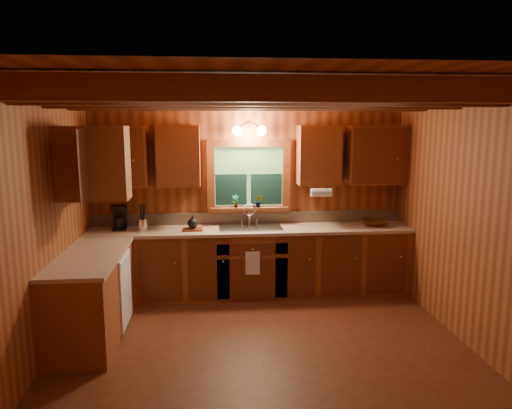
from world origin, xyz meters
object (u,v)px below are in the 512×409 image
object	(u,v)px
wicker_basket	(374,222)
cutting_board	(193,229)
sink	(250,231)
coffee_maker	(119,217)

from	to	relation	value
wicker_basket	cutting_board	bearing A→B (deg)	-178.59
sink	coffee_maker	xyz separation A→B (m)	(-1.70, 0.09, 0.20)
cutting_board	wicker_basket	bearing A→B (deg)	1.11
sink	coffee_maker	bearing A→B (deg)	176.99
sink	wicker_basket	world-z (taller)	sink
sink	coffee_maker	size ratio (longest dim) A/B	2.62
coffee_maker	cutting_board	size ratio (longest dim) A/B	1.23
sink	wicker_basket	distance (m)	1.67
coffee_maker	cutting_board	bearing A→B (deg)	-14.76
sink	coffee_maker	world-z (taller)	coffee_maker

